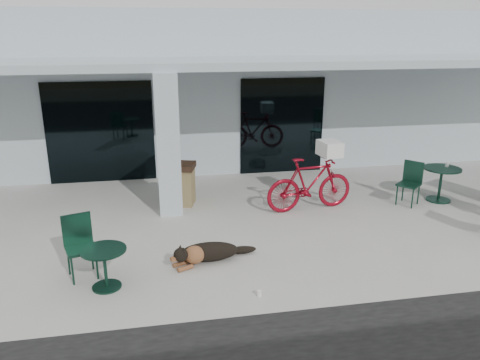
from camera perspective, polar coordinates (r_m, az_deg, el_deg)
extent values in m
plane|color=#B5B3AB|center=(8.86, 2.13, -8.73)|extent=(80.00, 80.00, 0.00)
cube|color=#ADBBC4|center=(16.41, -4.32, 11.80)|extent=(22.00, 7.00, 4.50)
cube|color=black|center=(13.05, -16.65, 5.55)|extent=(2.80, 0.06, 2.70)
cube|color=black|center=(13.45, 5.14, 6.57)|extent=(2.40, 0.06, 2.70)
cube|color=#ADBBC4|center=(10.31, -8.75, 4.17)|extent=(0.50, 0.50, 3.12)
cube|color=#ADBBC4|center=(11.49, -1.67, 14.08)|extent=(22.00, 2.80, 0.18)
imported|color=maroon|center=(10.74, 8.51, -0.47)|extent=(2.14, 0.85, 1.25)
cube|color=white|center=(10.72, 10.87, 3.79)|extent=(0.49, 0.62, 0.34)
cylinder|color=white|center=(7.50, 2.37, -13.64)|extent=(0.09, 0.09, 0.09)
cylinder|color=white|center=(12.27, 23.94, 1.74)|extent=(0.10, 0.10, 0.12)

